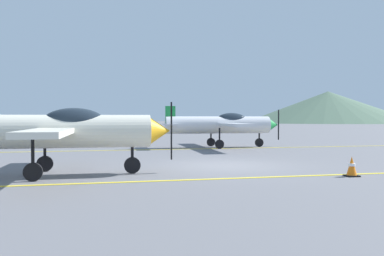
% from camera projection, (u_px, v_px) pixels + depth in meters
% --- Properties ---
extents(ground_plane, '(400.00, 400.00, 0.00)m').
position_uv_depth(ground_plane, '(224.00, 165.00, 14.20)').
color(ground_plane, slate).
extents(apron_line_near, '(80.00, 0.16, 0.01)m').
position_uv_depth(apron_line_near, '(256.00, 178.00, 11.26)').
color(apron_line_near, yellow).
rests_on(apron_line_near, ground_plane).
extents(apron_line_far, '(80.00, 0.16, 0.01)m').
position_uv_depth(apron_line_far, '(183.00, 149.00, 21.59)').
color(apron_line_far, yellow).
rests_on(apron_line_far, ground_plane).
extents(airplane_near, '(6.88, 7.94, 2.39)m').
position_uv_depth(airplane_near, '(55.00, 130.00, 11.66)').
color(airplane_near, silver).
rests_on(airplane_near, ground_plane).
extents(airplane_mid, '(6.89, 7.95, 2.39)m').
position_uv_depth(airplane_mid, '(223.00, 124.00, 22.96)').
color(airplane_mid, silver).
rests_on(airplane_mid, ground_plane).
extents(traffic_cone_front, '(0.36, 0.36, 0.59)m').
position_uv_depth(traffic_cone_front, '(352.00, 167.00, 11.52)').
color(traffic_cone_front, black).
rests_on(traffic_cone_front, ground_plane).
extents(hill_centerleft, '(58.97, 58.97, 11.17)m').
position_uv_depth(hill_centerleft, '(328.00, 107.00, 139.92)').
color(hill_centerleft, '#4C6651').
rests_on(hill_centerleft, ground_plane).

